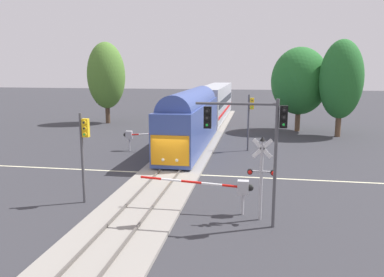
# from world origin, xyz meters

# --- Properties ---
(ground_plane) EXTENTS (220.00, 220.00, 0.00)m
(ground_plane) POSITION_xyz_m (0.00, 0.00, 0.00)
(ground_plane) COLOR #333338
(road_centre_stripe) EXTENTS (44.00, 0.20, 0.01)m
(road_centre_stripe) POSITION_xyz_m (0.00, 0.00, 0.00)
(road_centre_stripe) COLOR beige
(road_centre_stripe) RESTS_ON ground
(railway_track) EXTENTS (4.40, 80.00, 0.32)m
(railway_track) POSITION_xyz_m (0.00, 0.00, 0.10)
(railway_track) COLOR gray
(railway_track) RESTS_ON ground
(commuter_train) EXTENTS (3.04, 41.17, 5.16)m
(commuter_train) POSITION_xyz_m (0.00, 19.03, 2.78)
(commuter_train) COLOR #384C93
(commuter_train) RESTS_ON railway_track
(crossing_gate_near) EXTENTS (5.90, 0.40, 1.80)m
(crossing_gate_near) POSITION_xyz_m (4.70, -6.94, 1.42)
(crossing_gate_near) COLOR #B7B7BC
(crossing_gate_near) RESTS_ON ground
(crossing_signal_mast) EXTENTS (1.36, 0.44, 4.18)m
(crossing_signal_mast) POSITION_xyz_m (6.24, -7.51, 2.55)
(crossing_signal_mast) COLOR #B2B2B7
(crossing_signal_mast) RESTS_ON ground
(crossing_gate_far) EXTENTS (5.19, 0.40, 1.85)m
(crossing_gate_far) POSITION_xyz_m (-4.86, 6.94, 1.42)
(crossing_gate_far) COLOR #B7B7BC
(crossing_gate_far) RESTS_ON ground
(traffic_signal_far_side) EXTENTS (0.53, 0.38, 5.08)m
(traffic_signal_far_side) POSITION_xyz_m (5.35, 8.66, 3.41)
(traffic_signal_far_side) COLOR #4C4C51
(traffic_signal_far_side) RESTS_ON ground
(traffic_signal_median) EXTENTS (0.53, 0.38, 5.01)m
(traffic_signal_median) POSITION_xyz_m (-3.25, -6.61, 3.36)
(traffic_signal_median) COLOR #4C4C51
(traffic_signal_median) RESTS_ON ground
(traffic_signal_near_right) EXTENTS (4.14, 0.38, 6.04)m
(traffic_signal_near_right) POSITION_xyz_m (5.84, -8.31, 4.54)
(traffic_signal_near_right) COLOR #4C4C51
(traffic_signal_near_right) RESTS_ON ground
(maple_right_background) EXTENTS (4.54, 4.54, 10.39)m
(maple_right_background) POSITION_xyz_m (14.71, 17.73, 6.17)
(maple_right_background) COLOR brown
(maple_right_background) RESTS_ON ground
(oak_far_right) EXTENTS (6.53, 6.53, 9.79)m
(oak_far_right) POSITION_xyz_m (10.72, 20.85, 5.88)
(oak_far_right) COLOR brown
(oak_far_right) RESTS_ON ground
(pine_left_background) EXTENTS (5.00, 5.00, 10.78)m
(pine_left_background) POSITION_xyz_m (-14.01, 23.48, 6.38)
(pine_left_background) COLOR #4C3828
(pine_left_background) RESTS_ON ground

